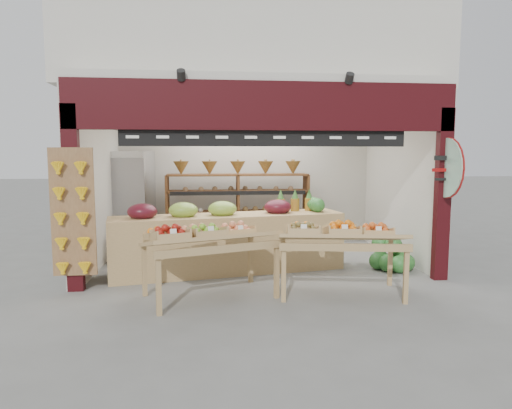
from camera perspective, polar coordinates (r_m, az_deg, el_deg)
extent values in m
plane|color=slate|center=(7.99, 0.22, -7.86)|extent=(60.00, 60.00, 0.00)
cube|color=beige|center=(10.03, -1.25, 3.71)|extent=(5.76, 0.18, 3.00)
cube|color=beige|center=(8.52, -19.26, 2.89)|extent=(0.18, 3.38, 3.00)
cube|color=beige|center=(9.08, 17.59, 3.14)|extent=(0.18, 3.38, 3.00)
cube|color=beige|center=(8.41, -0.24, 13.86)|extent=(5.76, 3.38, 0.12)
cube|color=beige|center=(9.70, -0.97, 19.70)|extent=(6.36, 4.60, 2.40)
cube|color=black|center=(6.74, 1.26, 12.22)|extent=(5.70, 0.14, 0.70)
cube|color=black|center=(6.93, -21.93, 0.63)|extent=(0.22, 0.14, 2.65)
cube|color=black|center=(7.59, 22.28, 1.07)|extent=(0.22, 0.14, 2.65)
cube|color=black|center=(6.73, 1.21, 8.38)|extent=(4.20, 0.05, 0.26)
cylinder|color=white|center=(6.83, 1.99, 10.45)|extent=(0.34, 0.05, 0.34)
cube|color=olive|center=(6.86, -21.91, -0.90)|extent=(0.60, 0.04, 1.80)
cylinder|color=#A1CAAF|center=(7.49, 22.75, 4.24)|extent=(0.04, 0.90, 0.90)
cylinder|color=maroon|center=(7.47, 22.84, 4.23)|extent=(0.01, 0.92, 0.92)
cube|color=brown|center=(9.47, -10.99, -1.01)|extent=(0.05, 0.48, 1.53)
cube|color=brown|center=(9.46, -2.27, -0.91)|extent=(0.05, 0.48, 1.53)
cube|color=brown|center=(9.66, 6.27, -0.79)|extent=(0.05, 0.48, 1.53)
cube|color=brown|center=(9.52, -2.26, -3.49)|extent=(2.88, 0.48, 0.04)
cube|color=brown|center=(9.46, -2.27, -0.91)|extent=(2.88, 0.48, 0.04)
cube|color=brown|center=(9.41, -2.28, 1.69)|extent=(2.88, 0.48, 0.04)
cube|color=brown|center=(9.39, -2.29, 3.73)|extent=(2.88, 0.48, 0.04)
cone|color=olive|center=(9.38, -9.35, 4.51)|extent=(0.32, 0.32, 0.28)
cone|color=olive|center=(9.36, -5.82, 4.56)|extent=(0.32, 0.32, 0.28)
cone|color=olive|center=(9.38, -2.30, 4.59)|extent=(0.32, 0.32, 0.28)
cone|color=olive|center=(9.44, 1.20, 4.60)|extent=(0.32, 0.32, 0.28)
cone|color=olive|center=(9.53, 4.64, 4.60)|extent=(0.32, 0.32, 0.28)
cube|color=silver|center=(9.58, -15.29, 0.41)|extent=(0.91, 0.91, 2.01)
cube|color=beige|center=(8.66, -15.39, -5.68)|extent=(0.52, 0.45, 0.38)
cube|color=beige|center=(8.59, -15.13, -3.41)|extent=(0.48, 0.42, 0.32)
cube|color=#13471D|center=(8.67, -11.67, -5.79)|extent=(0.50, 0.43, 0.32)
cube|color=beige|center=(9.05, -12.20, -5.35)|extent=(0.45, 0.40, 0.29)
cube|color=tan|center=(7.62, -3.39, -4.87)|extent=(3.92, 1.40, 0.96)
ellipsoid|color=#59141E|center=(7.35, -14.04, -0.87)|extent=(0.47, 0.43, 0.26)
ellipsoid|color=#8CB23F|center=(7.40, -9.08, -0.71)|extent=(0.47, 0.43, 0.26)
ellipsoid|color=#8CB23F|center=(7.50, -4.22, -0.55)|extent=(0.47, 0.43, 0.26)
ellipsoid|color=#59141E|center=(7.76, 2.74, -0.32)|extent=(0.47, 0.43, 0.26)
cylinder|color=olive|center=(7.94, 3.10, -0.09)|extent=(0.15, 0.15, 0.22)
cylinder|color=olive|center=(8.04, 4.89, -0.03)|extent=(0.15, 0.15, 0.22)
cylinder|color=olive|center=(8.14, 6.65, 0.03)|extent=(0.15, 0.15, 0.22)
cube|color=tan|center=(6.24, -5.82, -4.30)|extent=(1.95, 1.47, 0.25)
cube|color=tan|center=(5.73, -12.07, -10.06)|extent=(0.08, 0.08, 0.71)
cube|color=tan|center=(6.27, 2.59, -8.49)|extent=(0.08, 0.08, 0.71)
cube|color=tan|center=(6.54, -13.78, -8.05)|extent=(0.08, 0.08, 0.71)
cube|color=tan|center=(7.02, -0.67, -6.88)|extent=(0.08, 0.08, 0.71)
cube|color=tan|center=(6.49, 10.55, -4.03)|extent=(1.84, 1.21, 0.25)
cube|color=tan|center=(6.12, 3.48, -8.91)|extent=(0.07, 0.07, 0.70)
cube|color=tan|center=(6.34, 18.23, -8.67)|extent=(0.07, 0.07, 0.70)
cube|color=tan|center=(6.94, 3.41, -7.07)|extent=(0.07, 0.07, 0.70)
cube|color=tan|center=(7.14, 16.43, -6.95)|extent=(0.07, 0.07, 0.70)
sphere|color=#184A1C|center=(7.97, 16.12, -7.04)|extent=(0.30, 0.30, 0.30)
sphere|color=#184A1C|center=(8.10, 18.23, -6.90)|extent=(0.30, 0.30, 0.30)
sphere|color=#184A1C|center=(8.26, 15.28, -6.55)|extent=(0.30, 0.30, 0.30)
sphere|color=#184A1C|center=(8.38, 17.32, -6.43)|extent=(0.30, 0.30, 0.30)
sphere|color=#184A1C|center=(8.12, 16.80, -4.88)|extent=(0.30, 0.30, 0.30)
sphere|color=#184A1C|center=(7.94, 17.49, -7.14)|extent=(0.30, 0.30, 0.30)
sphere|color=#184A1C|center=(8.08, 14.99, -6.83)|extent=(0.30, 0.30, 0.30)
sphere|color=#184A1C|center=(8.23, 15.28, -4.69)|extent=(0.30, 0.30, 0.30)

